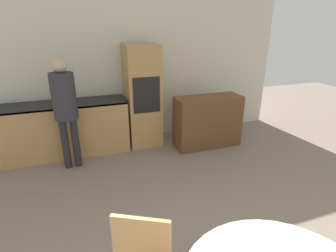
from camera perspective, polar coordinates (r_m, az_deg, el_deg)
The scene contains 5 objects.
wall_back at distance 4.86m, azimuth -9.76°, elevation 11.79°, with size 6.18×0.05×2.60m.
kitchen_counter at distance 4.68m, azimuth -22.35°, elevation -0.56°, with size 2.17×0.60×0.89m.
oven_unit at distance 4.67m, azimuth -5.56°, elevation 6.47°, with size 0.57×0.59×1.78m.
sideboard at distance 4.72m, azimuth 8.58°, elevation 0.97°, with size 1.17×0.45×0.91m.
person_standing at distance 4.02m, azimuth -21.56°, elevation 4.76°, with size 0.33×0.33×1.66m.
Camera 1 is at (-0.81, 0.39, 2.05)m, focal length 28.00 mm.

